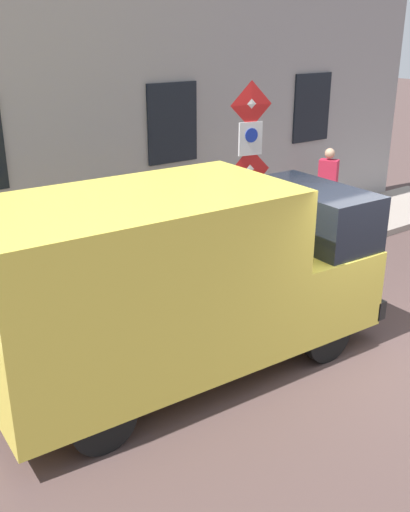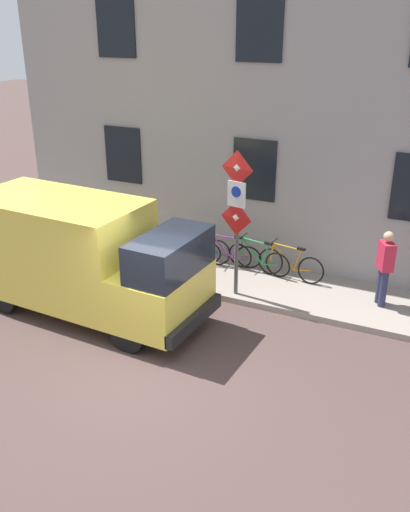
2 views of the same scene
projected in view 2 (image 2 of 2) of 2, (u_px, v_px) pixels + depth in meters
name	position (u px, v px, depth m)	size (l,w,h in m)	color
ground_plane	(152.00, 369.00, 10.33)	(80.00, 80.00, 0.00)	#4B3835
sidewalk_slab	(236.00, 280.00, 13.68)	(2.11, 15.76, 0.14)	gray
building_facade	(262.00, 107.00, 13.28)	(0.75, 13.76, 8.08)	gray
sign_post_stacked	(237.00, 207.00, 12.00)	(0.19, 0.55, 3.22)	#474C47
delivery_van	(82.00, 255.00, 11.86)	(2.26, 5.42, 2.50)	#E9D24A
bicycle_orange	(290.00, 264.00, 13.45)	(0.46, 1.72, 0.89)	black
bicycle_green	(258.00, 259.00, 13.77)	(0.46, 1.71, 0.89)	black
bicycle_purple	(228.00, 253.00, 14.09)	(0.48, 1.72, 0.89)	black
bicycle_blue	(199.00, 248.00, 14.42)	(0.46, 1.71, 0.89)	black
pedestrian	(385.00, 266.00, 12.00)	(0.48, 0.42, 1.72)	#262B47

